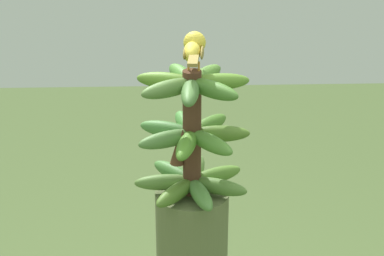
{
  "coord_description": "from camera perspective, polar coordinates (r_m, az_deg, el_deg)",
  "views": [
    {
      "loc": [
        -0.05,
        -1.41,
        1.93
      ],
      "look_at": [
        0.0,
        0.0,
        1.32
      ],
      "focal_mm": 61.57,
      "sensor_mm": 36.0,
      "label": 1
    }
  ],
  "objects": [
    {
      "name": "perched_bird",
      "position": [
        1.49,
        0.17,
        6.95
      ],
      "size": [
        0.06,
        0.19,
        0.08
      ],
      "color": "#C68933",
      "rests_on": "banana_bunch"
    },
    {
      "name": "banana_bunch",
      "position": [
        1.54,
        -0.03,
        -0.56
      ],
      "size": [
        0.28,
        0.28,
        0.31
      ],
      "color": "#4C2D1E",
      "rests_on": "banana_tree"
    }
  ]
}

